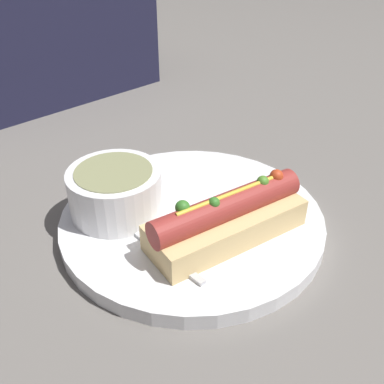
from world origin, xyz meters
name	(u,v)px	position (x,y,z in m)	size (l,w,h in m)	color
ground_plane	(192,226)	(0.00, 0.00, 0.00)	(4.00, 4.00, 0.00)	slate
dinner_plate	(192,220)	(0.00, 0.00, 0.01)	(0.29, 0.29, 0.02)	white
hot_dog	(230,217)	(0.00, -0.05, 0.04)	(0.18, 0.09, 0.06)	#E5C17F
soup_bowl	(115,190)	(-0.06, 0.06, 0.05)	(0.10, 0.10, 0.05)	white
spoon	(129,226)	(-0.07, 0.03, 0.02)	(0.03, 0.16, 0.01)	#B7B7BC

